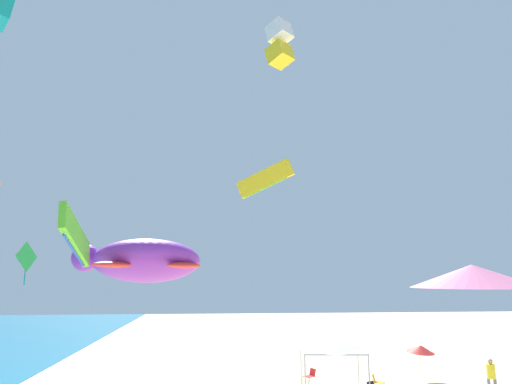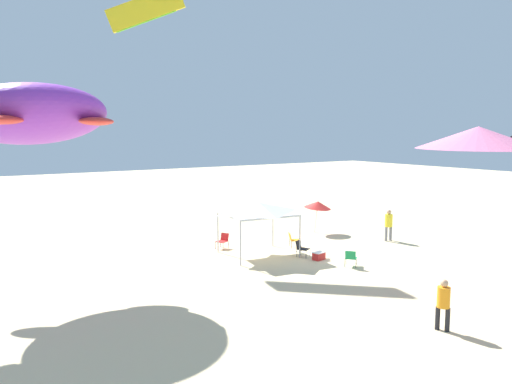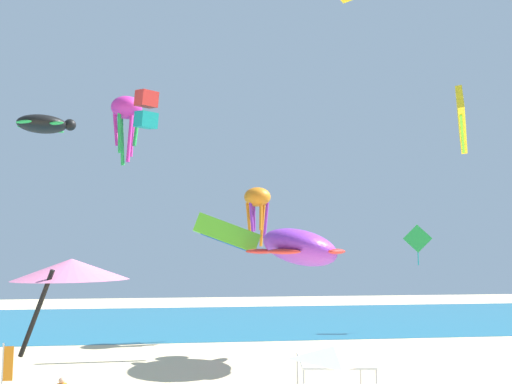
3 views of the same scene
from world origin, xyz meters
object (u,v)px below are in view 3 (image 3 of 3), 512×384
kite_octopus_orange (257,200)px  kite_turtle_black (43,124)px  kite_delta_pink (71,269)px  kite_parafoil_yellow (462,122)px  kite_turtle_purple (299,247)px  kite_box_red (146,109)px  canopy_tent (334,354)px  kite_octopus_magenta (127,111)px  kite_parafoil_lime (227,233)px  kite_diamond_green (418,240)px

kite_octopus_orange → kite_turtle_black: size_ratio=1.00×
kite_delta_pink → kite_parafoil_yellow: 20.52m
kite_turtle_purple → kite_delta_pink: size_ratio=1.29×
kite_turtle_purple → kite_parafoil_yellow: (7.16, -7.79, 6.52)m
kite_box_red → kite_delta_pink: (-1.09, -17.54, -10.83)m
canopy_tent → kite_turtle_purple: 11.58m
kite_delta_pink → kite_parafoil_yellow: kite_parafoil_yellow is taller
canopy_tent → kite_octopus_magenta: kite_octopus_magenta is taller
kite_parafoil_lime → kite_diamond_green: 19.53m
kite_delta_pink → kite_turtle_black: 26.31m
kite_parafoil_yellow → kite_turtle_black: size_ratio=0.91×
kite_box_red → kite_turtle_purple: size_ratio=0.39×
kite_delta_pink → kite_diamond_green: kite_diamond_green is taller
kite_turtle_purple → kite_diamond_green: size_ratio=2.06×
canopy_tent → kite_octopus_orange: (-0.92, 19.27, 8.44)m
kite_parafoil_yellow → kite_parafoil_lime: bearing=77.7°
kite_parafoil_lime → kite_box_red: bearing=161.0°
kite_turtle_black → kite_parafoil_lime: bearing=-39.4°
canopy_tent → kite_box_red: (-9.53, 15.26, 14.57)m
canopy_tent → kite_box_red: 23.15m
kite_box_red → kite_turtle_black: kite_box_red is taller
canopy_tent → kite_diamond_green: (13.70, 21.98, 5.32)m
kite_parafoil_lime → kite_turtle_purple: kite_parafoil_lime is taller
canopy_tent → kite_turtle_black: bearing=131.3°
kite_turtle_purple → kite_delta_pink: bearing=132.0°
kite_octopus_orange → kite_octopus_magenta: bearing=-137.4°
kite_parafoil_yellow → kite_box_red: bearing=84.0°
kite_parafoil_lime → kite_turtle_black: size_ratio=0.98×
kite_octopus_orange → kite_parafoil_yellow: 18.84m
canopy_tent → kite_turtle_purple: bearing=86.4°
kite_turtle_purple → kite_octopus_magenta: size_ratio=1.17×
kite_delta_pink → kite_box_red: bearing=22.5°
kite_turtle_purple → kite_parafoil_yellow: 12.43m
kite_diamond_green → kite_turtle_purple: bearing=54.9°
canopy_tent → kite_delta_pink: 11.49m
kite_octopus_magenta → kite_delta_pink: bearing=94.0°
kite_delta_pink → kite_turtle_black: bearing=44.1°
canopy_tent → kite_turtle_black: size_ratio=0.79×
kite_octopus_magenta → kite_parafoil_yellow: bearing=131.5°
kite_box_red → kite_turtle_purple: 14.99m
canopy_tent → kite_octopus_magenta: (-12.25, 26.09, 17.21)m
kite_octopus_orange → kite_parafoil_yellow: (8.75, -16.46, 2.69)m
canopy_tent → kite_parafoil_lime: bearing=105.9°
canopy_tent → kite_box_red: bearing=122.0°
kite_parafoil_lime → kite_parafoil_yellow: kite_parafoil_yellow is taller
kite_box_red → kite_diamond_green: size_ratio=0.81×
kite_delta_pink → kite_octopus_magenta: bearing=29.4°
canopy_tent → kite_diamond_green: size_ratio=1.04×
canopy_tent → kite_parafoil_lime: 14.83m
canopy_tent → kite_turtle_black: 30.96m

